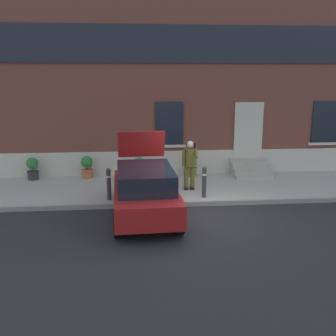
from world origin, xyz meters
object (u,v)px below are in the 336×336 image
(bollard_near_person, at_px, (204,181))
(person_on_phone, at_px, (190,162))
(planter_cream, at_px, (140,167))
(planter_olive, at_px, (192,165))
(bollard_far_left, at_px, (109,183))
(planter_charcoal, at_px, (33,168))
(planter_terracotta, at_px, (87,166))
(hatchback_car_red, at_px, (145,191))

(bollard_near_person, bearing_deg, person_on_phone, 112.15)
(person_on_phone, bearing_deg, bollard_near_person, -51.05)
(planter_cream, bearing_deg, planter_olive, 7.47)
(bollard_near_person, xyz_separation_m, bollard_far_left, (-3.07, 0.00, 0.00))
(planter_charcoal, xyz_separation_m, planter_terracotta, (2.04, 0.07, 0.00))
(bollard_near_person, xyz_separation_m, person_on_phone, (-0.36, 0.87, 0.44))
(person_on_phone, height_order, planter_cream, person_on_phone)
(planter_cream, bearing_deg, bollard_far_left, -112.19)
(planter_terracotta, relative_size, planter_olive, 1.00)
(planter_charcoal, height_order, planter_terracotta, same)
(bollard_near_person, distance_m, planter_terracotta, 4.98)
(planter_terracotta, height_order, planter_olive, same)
(person_on_phone, distance_m, planter_olive, 2.04)
(hatchback_car_red, bearing_deg, planter_cream, 91.12)
(bollard_far_left, xyz_separation_m, planter_cream, (1.04, 2.54, -0.11))
(hatchback_car_red, relative_size, person_on_phone, 2.37)
(hatchback_car_red, xyz_separation_m, bollard_far_left, (-1.11, 1.24, -0.09))
(bollard_near_person, height_order, planter_cream, bollard_near_person)
(person_on_phone, height_order, planter_olive, person_on_phone)
(bollard_near_person, relative_size, planter_charcoal, 1.22)
(person_on_phone, relative_size, planter_charcoal, 2.03)
(person_on_phone, relative_size, planter_cream, 2.03)
(person_on_phone, height_order, planter_terracotta, person_on_phone)
(bollard_near_person, bearing_deg, bollard_far_left, 180.00)
(planter_terracotta, xyz_separation_m, planter_cream, (2.04, -0.33, 0.00))
(planter_cream, distance_m, planter_olive, 2.06)
(bollard_near_person, bearing_deg, planter_charcoal, 155.39)
(bollard_near_person, height_order, bollard_far_left, same)
(person_on_phone, height_order, planter_charcoal, person_on_phone)
(hatchback_car_red, distance_m, planter_olive, 4.50)
(person_on_phone, xyz_separation_m, planter_terracotta, (-3.72, 2.00, -0.54))
(planter_terracotta, bearing_deg, bollard_near_person, -35.16)
(planter_charcoal, bearing_deg, person_on_phone, -18.51)
(bollard_far_left, height_order, planter_terracotta, bollard_far_left)
(person_on_phone, xyz_separation_m, planter_charcoal, (-5.76, 1.93, -0.54))
(bollard_far_left, bearing_deg, planter_terracotta, 109.27)
(planter_charcoal, distance_m, planter_cream, 4.09)
(hatchback_car_red, xyz_separation_m, planter_terracotta, (-2.11, 4.11, -0.19))
(planter_terracotta, bearing_deg, bollard_far_left, -70.73)
(person_on_phone, bearing_deg, planter_charcoal, 178.29)
(planter_charcoal, bearing_deg, hatchback_car_red, -44.21)
(bollard_near_person, distance_m, person_on_phone, 1.04)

